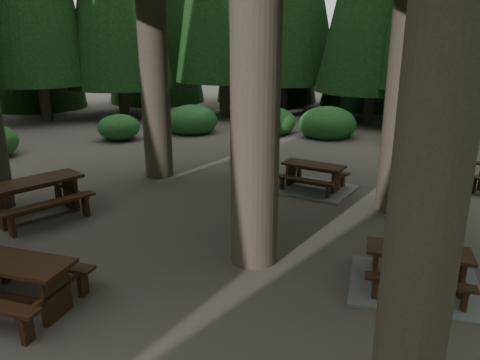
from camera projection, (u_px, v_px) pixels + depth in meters
The scene contains 6 objects.
ground at pixel (212, 253), 8.82m from camera, with size 80.00×80.00×0.00m, color #4B453D.
picnic_table_a at pixel (416, 276), 7.54m from camera, with size 2.41×2.15×0.69m.
picnic_table_b at pixel (35, 193), 10.39m from camera, with size 2.06×2.35×0.88m.
picnic_table_c at pixel (313, 181), 12.41m from camera, with size 2.08×1.73×0.70m.
picnic_table_e at pixel (12, 277), 6.89m from camera, with size 2.16×1.89×0.81m.
shrub_ring at pixel (264, 228), 8.97m from camera, with size 23.86×24.64×1.49m.
Camera 1 is at (4.55, -6.61, 3.95)m, focal length 35.00 mm.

